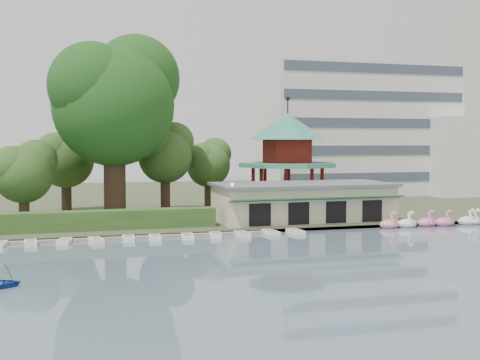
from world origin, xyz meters
name	(u,v)px	position (x,y,z in m)	size (l,w,h in m)	color
ground_plane	(285,273)	(0.00, 0.00, 0.00)	(220.00, 220.00, 0.00)	slate
shore	(165,198)	(0.00, 52.00, 0.20)	(220.00, 70.00, 0.40)	#424930
embankment	(222,232)	(0.00, 17.30, 0.15)	(220.00, 0.60, 0.30)	gray
dock	(90,239)	(-12.00, 17.20, 0.12)	(34.00, 1.60, 0.24)	gray
boathouse	(303,201)	(10.00, 21.97, 2.37)	(18.60, 9.39, 3.90)	beige
pavilion	(288,151)	(12.00, 32.00, 7.48)	(12.40, 12.40, 13.50)	beige
office_building	(373,135)	(32.67, 49.00, 9.73)	(38.00, 18.00, 20.00)	silver
hedge	(55,222)	(-15.00, 20.50, 1.30)	(30.00, 2.00, 1.80)	#345722
lamp_post	(232,197)	(1.50, 19.00, 3.34)	(0.36, 0.36, 4.28)	black
big_tree	(115,96)	(-8.83, 28.21, 13.43)	(14.05, 13.09, 19.91)	#3A281C
small_trees	(64,162)	(-14.16, 31.47, 6.44)	(39.27, 16.26, 10.55)	#3A281C
swan_boats	(470,221)	(26.59, 16.58, 0.40)	(22.21, 2.10, 1.92)	pink
moored_rowboats	(112,240)	(-10.14, 15.74, 0.18)	(35.22, 2.74, 0.36)	white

